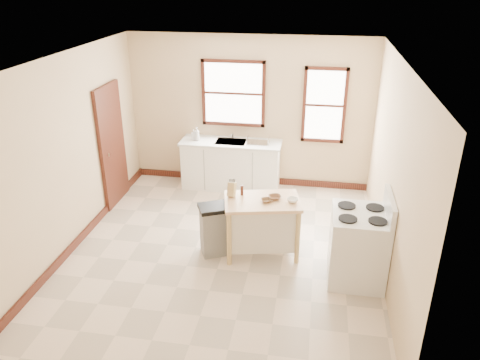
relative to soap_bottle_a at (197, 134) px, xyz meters
name	(u,v)px	position (x,y,z in m)	size (l,w,h in m)	color
floor	(224,250)	(0.93, -2.17, -1.04)	(5.00, 5.00, 0.00)	#B9A893
ceiling	(221,59)	(0.93, -2.17, 1.76)	(5.00, 5.00, 0.00)	white
wall_back	(250,112)	(0.93, 0.33, 0.36)	(4.50, 0.04, 2.80)	beige
wall_left	(70,153)	(-1.32, -2.17, 0.36)	(0.04, 5.00, 2.80)	beige
wall_right	(393,174)	(3.18, -2.17, 0.36)	(0.04, 5.00, 2.80)	beige
window_main	(233,93)	(0.63, 0.31, 0.71)	(1.17, 0.06, 1.22)	black
window_side	(324,105)	(2.28, 0.31, 0.56)	(0.77, 0.06, 1.37)	black
door_left	(112,146)	(-1.28, -0.87, 0.01)	(0.06, 0.90, 2.10)	black
baseboard_back	(249,179)	(0.93, 0.30, -0.98)	(4.50, 0.04, 0.12)	black
baseboard_left	(84,234)	(-1.29, -2.17, -0.98)	(0.04, 5.00, 0.12)	black
sink_counter	(231,165)	(0.63, 0.03, -0.58)	(1.86, 0.62, 0.92)	white
faucet	(233,133)	(0.63, 0.21, -0.01)	(0.03, 0.03, 0.22)	silver
soap_bottle_a	(197,134)	(0.00, 0.00, 0.00)	(0.09, 0.09, 0.24)	#B2B2B2
soap_bottle_b	(194,135)	(-0.07, 0.03, -0.03)	(0.09, 0.09, 0.19)	#B2B2B2
dish_rack	(258,141)	(1.14, 0.02, -0.07)	(0.41, 0.30, 0.10)	silver
kitchen_island	(262,227)	(1.48, -2.13, -0.61)	(1.06, 0.67, 0.86)	#F3C28F
knife_block	(232,190)	(1.04, -2.08, -0.08)	(0.10, 0.10, 0.20)	tan
pepper_grinder	(242,190)	(1.18, -2.02, -0.10)	(0.04, 0.04, 0.15)	#411D11
bowl_a	(266,200)	(1.55, -2.17, -0.16)	(0.15, 0.15, 0.04)	brown
bowl_b	(275,197)	(1.65, -2.06, -0.16)	(0.18, 0.18, 0.04)	brown
bowl_c	(293,200)	(1.91, -2.12, -0.15)	(0.16, 0.16, 0.05)	white
trash_bin	(214,230)	(0.80, -2.25, -0.65)	(0.40, 0.33, 0.77)	gray
gas_stove	(359,238)	(2.81, -2.53, -0.42)	(0.78, 0.80, 1.25)	silver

